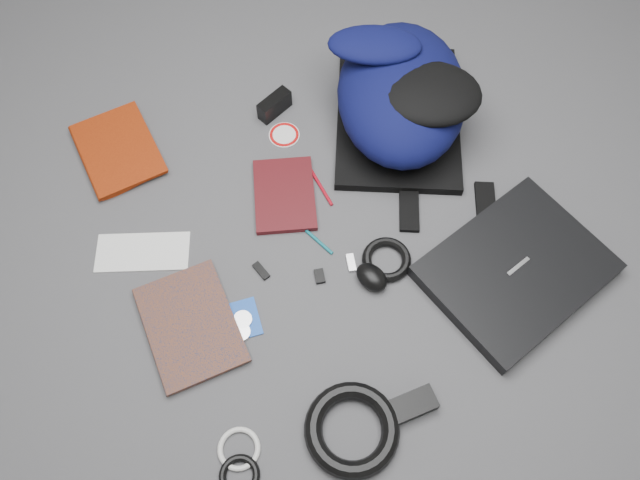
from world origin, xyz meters
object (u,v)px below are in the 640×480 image
object	(u,v)px
textbook_red	(83,164)
compact_camera	(275,105)
comic_book	(149,342)
power_brick	(408,407)
mouse	(372,277)
backpack	(402,93)
laptop	(516,270)
dvd_case	(285,195)

from	to	relation	value
textbook_red	compact_camera	xyz separation A→B (m)	(0.53, -0.01, 0.01)
comic_book	power_brick	distance (m)	0.60
compact_camera	power_brick	world-z (taller)	compact_camera
mouse	power_brick	bearing A→B (deg)	-122.86
mouse	textbook_red	bearing A→B (deg)	111.07
backpack	laptop	bearing A→B (deg)	-58.42
laptop	compact_camera	xyz separation A→B (m)	(-0.37, 0.67, 0.01)
backpack	mouse	world-z (taller)	backpack
backpack	comic_book	bearing A→B (deg)	-130.39
laptop	dvd_case	world-z (taller)	laptop
laptop	power_brick	size ratio (longest dim) A/B	3.23
comic_book	mouse	xyz separation A→B (m)	(0.53, -0.04, 0.01)
dvd_case	comic_book	bearing A→B (deg)	-132.26
textbook_red	comic_book	size ratio (longest dim) A/B	0.94
dvd_case	mouse	xyz separation A→B (m)	(0.11, -0.30, 0.01)
backpack	dvd_case	size ratio (longest dim) A/B	2.42
power_brick	backpack	bearing A→B (deg)	66.11
mouse	power_brick	distance (m)	0.31
backpack	mouse	xyz separation A→B (m)	(-0.26, -0.42, -0.09)
mouse	backpack	bearing A→B (deg)	34.26
backpack	dvd_case	bearing A→B (deg)	-137.88
mouse	compact_camera	bearing A→B (deg)	70.61
backpack	dvd_case	distance (m)	0.40
dvd_case	mouse	size ratio (longest dim) A/B	2.58
backpack	mouse	size ratio (longest dim) A/B	6.23
textbook_red	comic_book	distance (m)	0.54
comic_book	dvd_case	distance (m)	0.49
laptop	dvd_case	size ratio (longest dim) A/B	1.90
backpack	laptop	size ratio (longest dim) A/B	1.27
mouse	power_brick	xyz separation A→B (m)	(-0.05, -0.31, -0.01)
comic_book	dvd_case	world-z (taller)	comic_book
dvd_case	mouse	bearing A→B (deg)	-52.90
backpack	power_brick	distance (m)	0.79
comic_book	mouse	bearing A→B (deg)	-6.85
laptop	power_brick	bearing A→B (deg)	-169.11
dvd_case	mouse	world-z (taller)	mouse
comic_book	power_brick	world-z (taller)	power_brick
laptop	compact_camera	size ratio (longest dim) A/B	4.10
laptop	mouse	world-z (taller)	mouse
laptop	comic_book	distance (m)	0.87
laptop	mouse	bearing A→B (deg)	145.01
power_brick	laptop	bearing A→B (deg)	27.00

